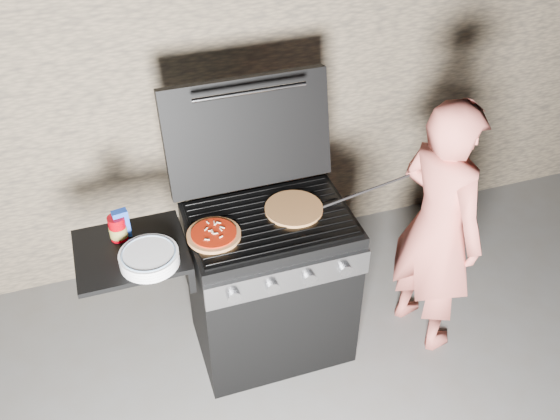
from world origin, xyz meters
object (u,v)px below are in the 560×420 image
object	(u,v)px
sauce_jar	(118,228)
person	(438,228)
gas_grill	(225,296)
pizza_topped	(214,234)

from	to	relation	value
sauce_jar	person	xyz separation A→B (m)	(1.56, -0.25, -0.22)
gas_grill	person	bearing A→B (deg)	-8.12
pizza_topped	sauce_jar	xyz separation A→B (m)	(-0.42, 0.14, 0.04)
sauce_jar	gas_grill	bearing A→B (deg)	-11.45
pizza_topped	person	world-z (taller)	person
person	pizza_topped	bearing A→B (deg)	69.75
sauce_jar	person	size ratio (longest dim) A/B	0.08
pizza_topped	sauce_jar	distance (m)	0.44
gas_grill	sauce_jar	world-z (taller)	sauce_jar
pizza_topped	person	bearing A→B (deg)	-5.67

